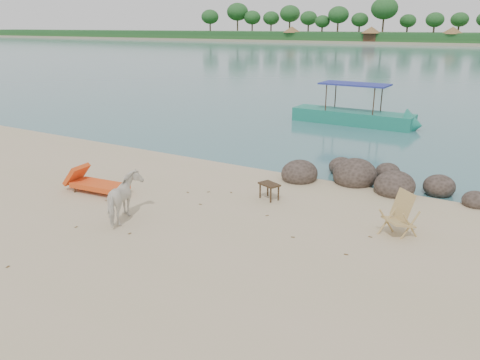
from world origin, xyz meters
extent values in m
ellipsoid|color=#2D251E|center=(0.88, 5.60, 0.21)|extent=(1.22, 1.34, 0.92)
ellipsoid|color=#2D251E|center=(2.58, 6.30, 0.25)|extent=(1.45, 1.59, 1.08)
ellipsoid|color=#2D251E|center=(3.98, 5.90, 0.22)|extent=(1.26, 1.38, 0.94)
ellipsoid|color=#2D251E|center=(5.18, 6.70, 0.17)|extent=(0.98, 1.08, 0.74)
ellipsoid|color=#2D251E|center=(6.28, 6.00, 0.13)|extent=(0.75, 0.83, 0.57)
ellipsoid|color=#2D251E|center=(1.78, 7.30, 0.16)|extent=(0.89, 0.98, 0.67)
ellipsoid|color=#2D251E|center=(3.38, 7.50, 0.15)|extent=(0.84, 0.93, 0.63)
imported|color=silver|center=(-1.73, -0.02, 0.63)|extent=(1.24, 1.64, 1.26)
plane|color=brown|center=(-1.06, -0.61, 0.01)|extent=(0.10, 0.10, 0.00)
plane|color=brown|center=(-1.63, 2.61, 0.01)|extent=(0.14, 0.14, 0.00)
plane|color=brown|center=(1.40, 2.20, 0.01)|extent=(0.14, 0.14, 0.00)
plane|color=brown|center=(-1.08, 2.98, 0.01)|extent=(0.13, 0.13, 0.00)
plane|color=brown|center=(-2.15, -3.24, 0.01)|extent=(0.12, 0.12, 0.00)
plane|color=brown|center=(-0.44, 3.29, 0.01)|extent=(0.14, 0.14, 0.00)
plane|color=brown|center=(-2.54, -1.02, 0.01)|extent=(0.11, 0.11, 0.00)
plane|color=brown|center=(4.03, 1.06, 0.01)|extent=(0.11, 0.11, 0.00)
plane|color=brown|center=(-3.30, 0.78, 0.01)|extent=(0.12, 0.12, 0.00)
plane|color=brown|center=(4.24, 2.28, 0.01)|extent=(0.11, 0.11, 0.00)
plane|color=brown|center=(-0.69, 1.97, 0.01)|extent=(0.10, 0.10, 0.00)
plane|color=brown|center=(2.59, 1.29, 0.01)|extent=(0.12, 0.12, 0.00)
camera|label=1|loc=(6.81, -8.49, 5.04)|focal=35.00mm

